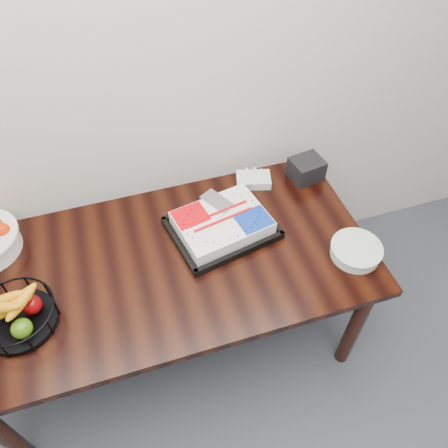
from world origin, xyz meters
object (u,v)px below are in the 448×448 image
object	(u,v)px
plate_stack	(356,251)
napkin_box	(306,169)
cake_tray	(222,225)
table	(169,272)
fruit_basket	(16,315)

from	to	relation	value
plate_stack	napkin_box	bearing A→B (deg)	89.85
cake_tray	plate_stack	world-z (taller)	cake_tray
table	cake_tray	distance (m)	0.32
table	fruit_basket	bearing A→B (deg)	-168.54
table	plate_stack	size ratio (longest dim) A/B	7.99
cake_tray	fruit_basket	xyz separation A→B (m)	(-0.89, -0.22, 0.02)
plate_stack	table	bearing A→B (deg)	164.67
table	napkin_box	bearing A→B (deg)	21.19
cake_tray	napkin_box	bearing A→B (deg)	22.72
cake_tray	table	bearing A→B (deg)	-161.72
table	napkin_box	world-z (taller)	napkin_box
table	plate_stack	xyz separation A→B (m)	(0.80, -0.22, 0.11)
plate_stack	napkin_box	size ratio (longest dim) A/B	1.44
table	cake_tray	xyz separation A→B (m)	(0.28, 0.09, 0.13)
napkin_box	fruit_basket	bearing A→B (deg)	-162.90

